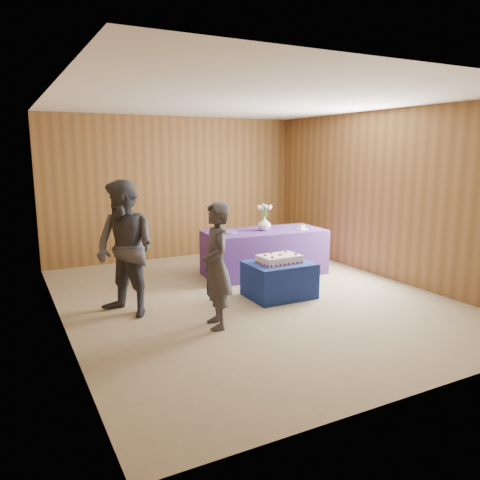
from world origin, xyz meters
TOP-DOWN VIEW (x-y plane):
  - ground at (0.00, 0.00)m, footprint 6.00×6.00m
  - room_shell at (0.00, 0.00)m, footprint 5.04×6.04m
  - cake_table at (0.40, -0.13)m, footprint 0.91×0.71m
  - serving_table at (0.85, 1.05)m, footprint 2.05×1.03m
  - sheet_cake at (0.40, -0.11)m, footprint 0.61×0.43m
  - vase at (0.84, 1.05)m, footprint 0.27×0.27m
  - flower_spray at (0.84, 1.05)m, footprint 0.26×0.25m
  - platter at (0.19, 1.17)m, footprint 0.50×0.50m
  - plate at (1.46, 0.84)m, footprint 0.21×0.21m
  - cake_slice at (1.46, 0.84)m, footprint 0.08×0.07m
  - knife at (1.51, 0.71)m, footprint 0.24×0.14m
  - guest_left at (-0.88, -0.77)m, footprint 0.45×0.60m
  - guest_right at (-1.71, 0.12)m, footprint 0.98×1.05m

SIDE VIEW (x-z plane):
  - ground at x=0.00m, z-range 0.00..0.00m
  - cake_table at x=0.40m, z-range 0.00..0.50m
  - serving_table at x=0.85m, z-range 0.00..0.75m
  - sheet_cake at x=0.40m, z-range 0.48..0.62m
  - guest_left at x=-0.88m, z-range 0.00..1.49m
  - knife at x=1.51m, z-range 0.75..0.75m
  - plate at x=1.46m, z-range 0.75..0.76m
  - platter at x=0.19m, z-range 0.75..0.77m
  - cake_slice at x=1.46m, z-range 0.75..0.84m
  - guest_right at x=-1.71m, z-range 0.00..1.71m
  - vase at x=0.84m, z-range 0.75..0.98m
  - flower_spray at x=0.84m, z-range 1.05..1.24m
  - room_shell at x=0.00m, z-range 0.44..3.16m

